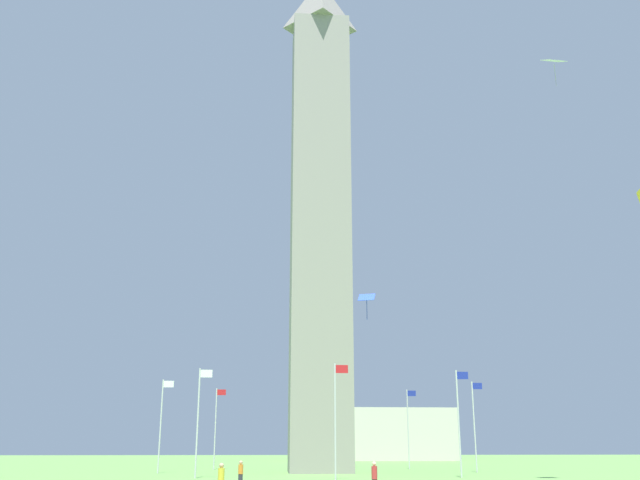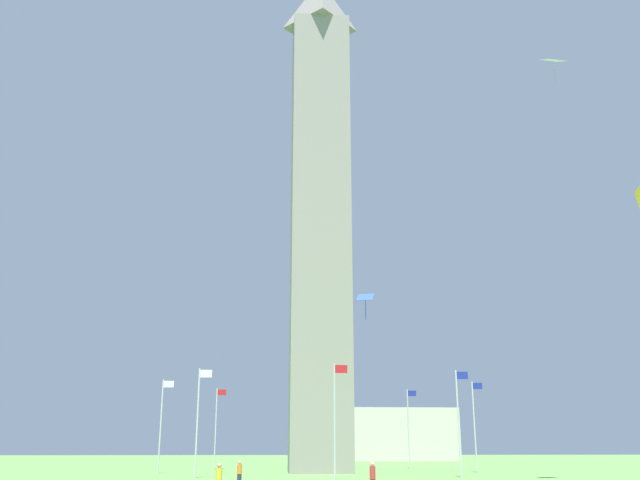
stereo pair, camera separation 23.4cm
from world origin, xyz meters
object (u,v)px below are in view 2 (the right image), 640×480
Objects in this scene: flagpole_n at (475,422)px; distant_building at (371,434)px; flagpole_nw at (459,418)px; person_red_shirt at (373,478)px; flagpole_s at (161,421)px; kite_white_diamond at (553,61)px; flagpole_e at (311,426)px; kite_blue_diamond at (365,298)px; person_orange_shirt at (239,474)px; flagpole_sw at (198,417)px; obelisk_monument at (320,201)px; flagpole_w at (335,415)px; flagpole_ne at (409,425)px; flagpole_se at (216,425)px.

distant_building reaches higher than flagpole_n.
person_red_shirt is at bearing -117.15° from flagpole_nw.
flagpole_s is 35.73m from person_red_shirt.
flagpole_s is 48.60m from kite_white_diamond.
kite_blue_diamond is (1.02, -42.33, 7.14)m from flagpole_e.
person_red_shirt is (0.56, -47.25, -3.98)m from flagpole_e.
flagpole_nw is 3.41× the size of kite_white_diamond.
distant_building is (29.28, 59.98, -0.37)m from flagpole_s.
distant_building is (-3.18, 83.92, -27.48)m from kite_white_diamond.
person_red_shirt is 1.06× the size of person_orange_shirt.
distant_building is at bearing 91.95° from flagpole_n.
flagpole_sw is 22.15m from flagpole_nw.
distant_building is (13.62, 44.32, -0.37)m from flagpole_e.
distant_building reaches higher than person_red_shirt.
kite_blue_diamond is at bearing -170.18° from kite_white_diamond.
obelisk_monument is at bearing 180.00° from flagpole_n.
obelisk_monument reaches higher than kite_blue_diamond.
flagpole_s is (-15.66, -15.66, 0.00)m from flagpole_e.
flagpole_n and flagpole_nw have the same top height.
flagpole_nw is 4.90× the size of kite_blue_diamond.
flagpole_e is at bearing 90.00° from flagpole_w.
flagpole_e and flagpole_s have the same top height.
obelisk_monument is at bearing 135.14° from flagpole_nw.
flagpole_ne is at bearing 99.29° from kite_white_diamond.
flagpole_sw is at bearing 52.97° from person_orange_shirt.
flagpole_e is 28.94m from flagpole_sw.
flagpole_w is at bearing -22.50° from flagpole_sw.
person_red_shirt is 35.91m from kite_white_diamond.
flagpole_ne is at bearing 90.00° from flagpole_nw.
person_orange_shirt is at bearing -144.91° from flagpole_nw.
kite_white_diamond is at bearing -66.01° from flagpole_nw.
flagpole_sw is at bearing -5.03° from person_red_shirt.
flagpole_n is 5.15× the size of person_red_shirt.
flagpole_s is at bearing 180.00° from flagpole_n.
flagpole_nw is at bearing -44.86° from obelisk_monument.
flagpole_se is 54.79m from distant_building.
person_red_shirt is (11.63, -42.66, -3.98)m from flagpole_se.
person_red_shirt is at bearing -88.00° from flagpole_w.
obelisk_monument is 6.32× the size of flagpole_w.
kite_blue_diamond reaches higher than flagpole_ne.
flagpole_ne is 31.32m from flagpole_sw.
flagpole_ne is at bearing 7.95° from person_orange_shirt.
flagpole_se is at bearing 134.86° from obelisk_monument.
flagpole_se is at bearing 128.52° from kite_white_diamond.
flagpole_s is 28.94m from flagpole_nw.
flagpole_w reaches higher than person_orange_shirt.
flagpole_n is at bearing -8.24° from person_orange_shirt.
kite_blue_diamond is (12.10, -37.74, 7.14)m from flagpole_se.
flagpole_e reaches higher than person_red_shirt.
obelisk_monument is at bearing -102.84° from distant_building.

